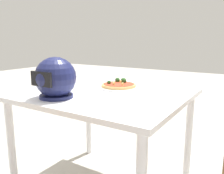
% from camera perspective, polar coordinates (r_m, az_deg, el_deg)
% --- Properties ---
extents(dining_table, '(1.06, 0.94, 0.75)m').
position_cam_1_polar(dining_table, '(1.59, -1.74, -4.20)').
color(dining_table, white).
rests_on(dining_table, ground).
extents(pizza_plate, '(0.29, 0.29, 0.01)m').
position_cam_1_polar(pizza_plate, '(1.68, 1.64, -0.08)').
color(pizza_plate, white).
rests_on(pizza_plate, dining_table).
extents(pizza, '(0.25, 0.25, 0.05)m').
position_cam_1_polar(pizza, '(1.68, 1.66, 0.58)').
color(pizza, tan).
rests_on(pizza, pizza_plate).
extents(motorcycle_helmet, '(0.24, 0.24, 0.24)m').
position_cam_1_polar(motorcycle_helmet, '(1.42, -13.66, 2.02)').
color(motorcycle_helmet, '#191E4C').
rests_on(motorcycle_helmet, dining_table).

